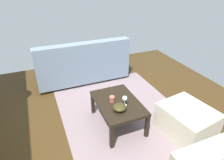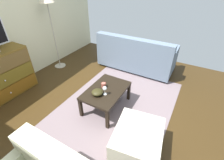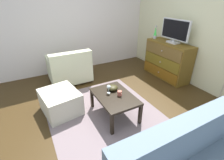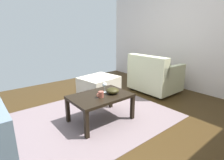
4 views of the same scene
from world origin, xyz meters
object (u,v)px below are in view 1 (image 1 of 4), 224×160
Objects in this scene: couch_large at (82,64)px; wine_glass at (125,99)px; ottoman at (186,121)px; bowl_decorative at (120,107)px; coffee_table at (118,105)px; mug at (112,99)px.

wine_glass is at bearing -174.68° from couch_large.
bowl_decorative is at bearing 67.43° from ottoman.
coffee_table is 1.00m from ottoman.
ottoman is (-0.43, -0.77, -0.31)m from wine_glass.
couch_large is at bearing 3.99° from coffee_table.
coffee_table is at bearing -176.01° from couch_large.
ottoman is at bearing -156.78° from couch_large.
ottoman is at bearing -123.36° from mug.
couch_large is at bearing 1.37° from mug.
ottoman is at bearing -112.57° from bowl_decorative.
ottoman is at bearing -123.65° from coffee_table.
coffee_table is at bearing 22.73° from wine_glass.
mug is 0.06× the size of couch_large.
mug is 0.23m from bowl_decorative.
wine_glass is 0.22× the size of ottoman.
wine_glass reaches higher than mug.
coffee_table is 0.21m from wine_glass.
bowl_decorative is 0.98m from ottoman.
couch_large is (1.82, 0.06, -0.10)m from bowl_decorative.
coffee_table is 5.51× the size of wine_glass.
mug is at bearing 4.34° from bowl_decorative.
couch_large is at bearing 5.32° from wine_glass.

